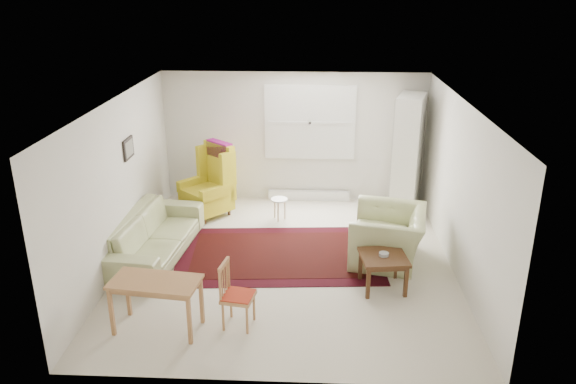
{
  "coord_description": "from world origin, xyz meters",
  "views": [
    {
      "loc": [
        0.38,
        -7.71,
        4.08
      ],
      "look_at": [
        0.0,
        0.3,
        1.05
      ],
      "focal_mm": 35.0,
      "sensor_mm": 36.0,
      "label": 1
    }
  ],
  "objects_px": {
    "stool": "(279,209)",
    "wingback_chair": "(206,181)",
    "desk_chair": "(238,295)",
    "armchair": "(388,231)",
    "desk": "(157,305)",
    "cabinet": "(408,155)",
    "coffee_table": "(383,272)",
    "sofa": "(153,228)"
  },
  "relations": [
    {
      "from": "sofa",
      "to": "desk",
      "type": "height_order",
      "value": "sofa"
    },
    {
      "from": "stool",
      "to": "cabinet",
      "type": "height_order",
      "value": "cabinet"
    },
    {
      "from": "coffee_table",
      "to": "armchair",
      "type": "bearing_deg",
      "value": 79.02
    },
    {
      "from": "stool",
      "to": "armchair",
      "type": "bearing_deg",
      "value": -39.78
    },
    {
      "from": "armchair",
      "to": "desk_chair",
      "type": "height_order",
      "value": "armchair"
    },
    {
      "from": "armchair",
      "to": "desk",
      "type": "distance_m",
      "value": 3.66
    },
    {
      "from": "cabinet",
      "to": "desk",
      "type": "height_order",
      "value": "cabinet"
    },
    {
      "from": "armchair",
      "to": "stool",
      "type": "bearing_deg",
      "value": -118.69
    },
    {
      "from": "desk",
      "to": "sofa",
      "type": "bearing_deg",
      "value": 106.59
    },
    {
      "from": "armchair",
      "to": "desk",
      "type": "xyz_separation_m",
      "value": [
        -3.06,
        -2.01,
        -0.14
      ]
    },
    {
      "from": "desk",
      "to": "stool",
      "type": "bearing_deg",
      "value": 69.74
    },
    {
      "from": "cabinet",
      "to": "desk",
      "type": "relative_size",
      "value": 2.03
    },
    {
      "from": "coffee_table",
      "to": "desk",
      "type": "bearing_deg",
      "value": -158.56
    },
    {
      "from": "coffee_table",
      "to": "desk",
      "type": "relative_size",
      "value": 0.58
    },
    {
      "from": "wingback_chair",
      "to": "stool",
      "type": "height_order",
      "value": "wingback_chair"
    },
    {
      "from": "sofa",
      "to": "armchair",
      "type": "height_order",
      "value": "armchair"
    },
    {
      "from": "desk_chair",
      "to": "sofa",
      "type": "bearing_deg",
      "value": 50.48
    },
    {
      "from": "cabinet",
      "to": "desk",
      "type": "xyz_separation_m",
      "value": [
        -3.61,
        -4.04,
        -0.75
      ]
    },
    {
      "from": "sofa",
      "to": "stool",
      "type": "height_order",
      "value": "sofa"
    },
    {
      "from": "desk",
      "to": "cabinet",
      "type": "bearing_deg",
      "value": 48.2
    },
    {
      "from": "armchair",
      "to": "wingback_chair",
      "type": "height_order",
      "value": "wingback_chair"
    },
    {
      "from": "coffee_table",
      "to": "desk_chair",
      "type": "distance_m",
      "value": 2.16
    },
    {
      "from": "wingback_chair",
      "to": "cabinet",
      "type": "distance_m",
      "value": 3.72
    },
    {
      "from": "desk",
      "to": "desk_chair",
      "type": "distance_m",
      "value": 1.0
    },
    {
      "from": "armchair",
      "to": "wingback_chair",
      "type": "relative_size",
      "value": 0.92
    },
    {
      "from": "armchair",
      "to": "cabinet",
      "type": "bearing_deg",
      "value": 175.85
    },
    {
      "from": "wingback_chair",
      "to": "desk",
      "type": "distance_m",
      "value": 3.65
    },
    {
      "from": "armchair",
      "to": "coffee_table",
      "type": "relative_size",
      "value": 1.98
    },
    {
      "from": "armchair",
      "to": "desk_chair",
      "type": "xyz_separation_m",
      "value": [
        -2.07,
        -1.89,
        -0.05
      ]
    },
    {
      "from": "stool",
      "to": "desk_chair",
      "type": "height_order",
      "value": "desk_chair"
    },
    {
      "from": "stool",
      "to": "wingback_chair",
      "type": "bearing_deg",
      "value": 173.83
    },
    {
      "from": "wingback_chair",
      "to": "coffee_table",
      "type": "bearing_deg",
      "value": 1.47
    },
    {
      "from": "cabinet",
      "to": "desk",
      "type": "distance_m",
      "value": 5.47
    },
    {
      "from": "cabinet",
      "to": "sofa",
      "type": "bearing_deg",
      "value": -137.28
    },
    {
      "from": "desk",
      "to": "coffee_table",
      "type": "bearing_deg",
      "value": 21.44
    },
    {
      "from": "desk_chair",
      "to": "stool",
      "type": "bearing_deg",
      "value": 5.0
    },
    {
      "from": "sofa",
      "to": "coffee_table",
      "type": "bearing_deg",
      "value": -97.85
    },
    {
      "from": "armchair",
      "to": "desk",
      "type": "bearing_deg",
      "value": -45.58
    },
    {
      "from": "sofa",
      "to": "desk_chair",
      "type": "bearing_deg",
      "value": -133.81
    },
    {
      "from": "wingback_chair",
      "to": "desk_chair",
      "type": "relative_size",
      "value": 1.55
    },
    {
      "from": "armchair",
      "to": "desk_chair",
      "type": "relative_size",
      "value": 1.43
    },
    {
      "from": "wingback_chair",
      "to": "cabinet",
      "type": "xyz_separation_m",
      "value": [
        3.67,
        0.41,
        0.42
      ]
    }
  ]
}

